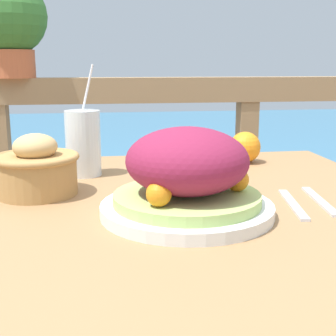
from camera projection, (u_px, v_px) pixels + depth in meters
name	position (u px, v px, depth m)	size (l,w,h in m)	color
patio_table	(158.00, 259.00, 0.86)	(1.02, 0.97, 0.76)	#997047
railing_fence	(128.00, 150.00, 1.73)	(2.80, 0.08, 0.96)	#937551
sea_backdrop	(112.00, 156.00, 4.26)	(12.00, 4.00, 0.38)	teal
salad_plate	(187.00, 177.00, 0.79)	(0.30, 0.30, 0.15)	silver
drink_glass	(83.00, 143.00, 1.07)	(0.08, 0.08, 0.25)	silver
bread_basket	(37.00, 169.00, 0.91)	(0.17, 0.17, 0.12)	#AD7F47
potted_plant	(9.00, 22.00, 1.58)	(0.26, 0.26, 0.33)	#B75B38
fork	(293.00, 204.00, 0.85)	(0.05, 0.18, 0.00)	silver
knife	(320.00, 201.00, 0.87)	(0.04, 0.18, 0.00)	silver
orange_near_basket	(245.00, 147.00, 1.21)	(0.08, 0.08, 0.08)	orange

